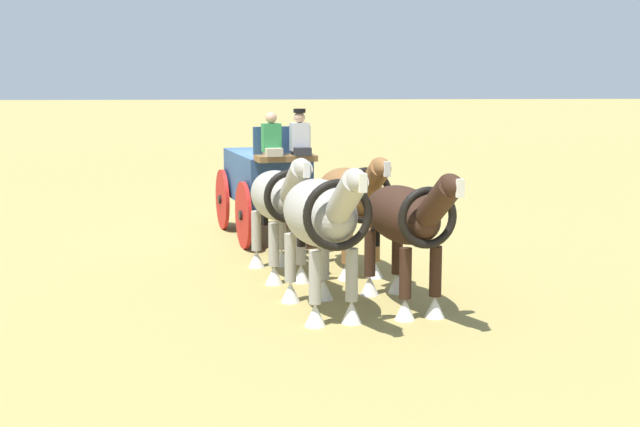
% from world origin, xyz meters
% --- Properties ---
extents(ground_plane, '(220.00, 220.00, 0.00)m').
position_xyz_m(ground_plane, '(0.00, 0.00, 0.00)').
color(ground_plane, '#9E8C4C').
extents(show_wagon, '(6.03, 2.37, 2.86)m').
position_xyz_m(show_wagon, '(0.16, 0.04, 1.27)').
color(show_wagon, '#2D4C7A').
rests_on(show_wagon, ground).
extents(draft_horse_rear_near, '(3.10, 1.38, 2.21)m').
position_xyz_m(draft_horse_rear_near, '(3.61, 1.47, 1.34)').
color(draft_horse_rear_near, brown).
rests_on(draft_horse_rear_near, ground).
extents(draft_horse_rear_off, '(2.97, 1.28, 2.23)m').
position_xyz_m(draft_horse_rear_off, '(3.90, 0.20, 1.35)').
color(draft_horse_rear_off, '#9E998E').
rests_on(draft_horse_rear_off, ground).
extents(draft_horse_lead_near, '(3.15, 1.31, 2.23)m').
position_xyz_m(draft_horse_lead_near, '(6.16, 2.04, 1.36)').
color(draft_horse_lead_near, '#331E14').
rests_on(draft_horse_lead_near, ground).
extents(draft_horse_lead_off, '(2.98, 1.39, 2.33)m').
position_xyz_m(draft_horse_lead_off, '(6.42, 0.76, 1.45)').
color(draft_horse_lead_off, '#9E998E').
rests_on(draft_horse_lead_off, ground).
extents(sponsor_banner, '(3.03, 1.13, 1.10)m').
position_xyz_m(sponsor_banner, '(-4.38, 0.30, 0.55)').
color(sponsor_banner, silver).
rests_on(sponsor_banner, ground).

